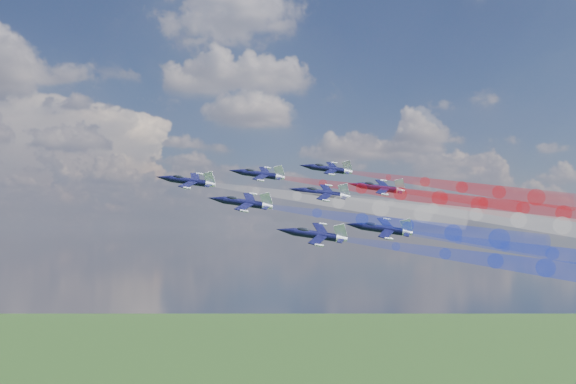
{
  "coord_description": "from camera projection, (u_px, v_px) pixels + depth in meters",
  "views": [
    {
      "loc": [
        -14.07,
        -135.74,
        136.88
      ],
      "look_at": [
        16.96,
        -3.18,
        144.6
      ],
      "focal_mm": 39.21,
      "sensor_mm": 36.0,
      "label": 1
    }
  ],
  "objects": [
    {
      "name": "jet_lead",
      "position": [
        188.0,
        181.0,
        136.66
      ],
      "size": [
        16.47,
        14.91,
        9.23
      ],
      "primitive_type": null,
      "rotation": [
        0.15,
        -0.37,
        1.21
      ],
      "color": "black"
    },
    {
      "name": "trail_lead",
      "position": [
        339.0,
        202.0,
        134.12
      ],
      "size": [
        52.46,
        21.49,
        13.43
      ],
      "primitive_type": null,
      "rotation": [
        0.15,
        -0.37,
        1.21
      ],
      "color": "white"
    },
    {
      "name": "jet_inner_left",
      "position": [
        243.0,
        203.0,
        126.11
      ],
      "size": [
        16.47,
        14.91,
        9.23
      ],
      "primitive_type": null,
      "rotation": [
        0.15,
        -0.37,
        1.21
      ],
      "color": "black"
    },
    {
      "name": "trail_inner_left",
      "position": [
        407.0,
        226.0,
        123.57
      ],
      "size": [
        52.46,
        21.49,
        13.43
      ],
      "primitive_type": null,
      "rotation": [
        0.15,
        -0.37,
        1.21
      ],
      "color": "#1B33E6"
    },
    {
      "name": "jet_inner_right",
      "position": [
        259.0,
        174.0,
        146.76
      ],
      "size": [
        16.47,
        14.91,
        9.23
      ],
      "primitive_type": null,
      "rotation": [
        0.15,
        -0.37,
        1.21
      ],
      "color": "black"
    },
    {
      "name": "trail_inner_right",
      "position": [
        400.0,
        194.0,
        144.21
      ],
      "size": [
        52.46,
        21.49,
        13.43
      ],
      "primitive_type": null,
      "rotation": [
        0.15,
        -0.37,
        1.21
      ],
      "color": "red"
    },
    {
      "name": "jet_outer_left",
      "position": [
        315.0,
        235.0,
        116.13
      ],
      "size": [
        16.47,
        14.91,
        9.23
      ],
      "primitive_type": null,
      "rotation": [
        0.15,
        -0.37,
        1.21
      ],
      "color": "black"
    },
    {
      "name": "trail_outer_left",
      "position": [
        495.0,
        261.0,
        113.58
      ],
      "size": [
        52.46,
        21.49,
        13.43
      ],
      "primitive_type": null,
      "rotation": [
        0.15,
        -0.37,
        1.21
      ],
      "color": "#1B33E6"
    },
    {
      "name": "jet_center_third",
      "position": [
        322.0,
        193.0,
        135.66
      ],
      "size": [
        16.47,
        14.91,
        9.23
      ],
      "primitive_type": null,
      "rotation": [
        0.15,
        -0.37,
        1.21
      ],
      "color": "black"
    },
    {
      "name": "trail_center_third",
      "position": [
        476.0,
        215.0,
        133.11
      ],
      "size": [
        52.46,
        21.49,
        13.43
      ],
      "primitive_type": null,
      "rotation": [
        0.15,
        -0.37,
        1.21
      ],
      "color": "white"
    },
    {
      "name": "jet_outer_right",
      "position": [
        328.0,
        169.0,
        156.1
      ],
      "size": [
        16.47,
        14.91,
        9.23
      ],
      "primitive_type": null,
      "rotation": [
        0.15,
        -0.37,
        1.21
      ],
      "color": "black"
    },
    {
      "name": "trail_outer_right",
      "position": [
        462.0,
        187.0,
        153.55
      ],
      "size": [
        52.46,
        21.49,
        13.43
      ],
      "primitive_type": null,
      "rotation": [
        0.15,
        -0.37,
        1.21
      ],
      "color": "red"
    },
    {
      "name": "jet_rear_left",
      "position": [
        382.0,
        229.0,
        123.82
      ],
      "size": [
        16.47,
        14.91,
        9.23
      ],
      "primitive_type": null,
      "rotation": [
        0.15,
        -0.37,
        1.21
      ],
      "color": "black"
    },
    {
      "name": "trail_rear_left",
      "position": [
        552.0,
        253.0,
        121.27
      ],
      "size": [
        52.46,
        21.49,
        13.43
      ],
      "primitive_type": null,
      "rotation": [
        0.15,
        -0.37,
        1.21
      ],
      "color": "#1B33E6"
    },
    {
      "name": "jet_rear_right",
      "position": [
        379.0,
        188.0,
        145.68
      ],
      "size": [
        16.47,
        14.91,
        9.23
      ],
      "primitive_type": null,
      "rotation": [
        0.15,
        -0.37,
        1.21
      ],
      "color": "black"
    },
    {
      "name": "trail_rear_right",
      "position": [
        523.0,
        207.0,
        143.13
      ],
      "size": [
        52.46,
        21.49,
        13.43
      ],
      "primitive_type": null,
      "rotation": [
        0.15,
        -0.37,
        1.21
      ],
      "color": "red"
    }
  ]
}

